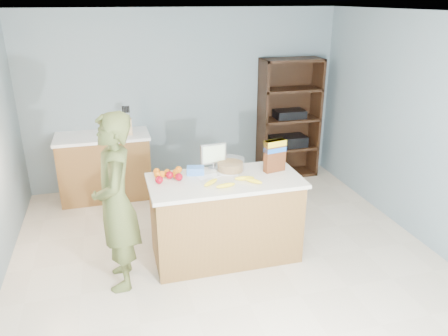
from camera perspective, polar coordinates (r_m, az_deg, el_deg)
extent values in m
cube|color=beige|center=(4.62, 1.17, -13.20)|extent=(4.50, 5.00, 0.02)
cube|color=slate|center=(6.39, -5.11, 8.93)|extent=(4.50, 0.02, 2.50)
cube|color=slate|center=(5.12, 26.27, 3.63)|extent=(0.02, 5.00, 2.50)
cube|color=white|center=(3.80, 1.46, 19.56)|extent=(4.50, 5.00, 0.02)
cube|color=brown|center=(4.64, 0.16, -6.79)|extent=(1.50, 0.70, 0.86)
cube|color=silver|center=(4.44, 0.17, -1.67)|extent=(1.56, 0.76, 0.04)
cube|color=black|center=(4.83, 0.16, -10.76)|extent=(1.46, 0.66, 0.10)
cube|color=brown|center=(6.24, -15.25, 0.07)|extent=(1.20, 0.60, 0.86)
cube|color=white|center=(6.10, -15.66, 4.01)|extent=(1.24, 0.62, 0.04)
cube|color=black|center=(6.88, 7.90, 6.73)|extent=(0.90, 0.04, 1.80)
cube|color=black|center=(6.57, 5.02, 6.13)|extent=(0.04, 0.40, 1.80)
cube|color=black|center=(6.90, 11.79, 6.52)|extent=(0.04, 0.40, 1.80)
cube|color=black|center=(7.00, 8.10, -0.63)|extent=(0.90, 0.40, 0.04)
cube|color=black|center=(6.85, 8.29, 2.71)|extent=(0.90, 0.40, 0.04)
cube|color=black|center=(6.72, 8.49, 6.34)|extent=(0.90, 0.40, 0.04)
cube|color=black|center=(6.62, 8.70, 10.10)|extent=(0.90, 0.40, 0.04)
cube|color=black|center=(6.55, 8.92, 13.79)|extent=(0.90, 0.40, 0.04)
cube|color=black|center=(6.82, 8.33, 3.50)|extent=(0.55, 0.32, 0.16)
cube|color=black|center=(6.70, 8.53, 7.00)|extent=(0.45, 0.30, 0.12)
imported|color=#495126|center=(4.15, -13.94, -4.47)|extent=(0.41, 0.63, 1.71)
cube|color=tan|center=(6.00, -12.53, 5.31)|extent=(0.12, 0.10, 0.22)
cylinder|color=black|center=(5.96, -13.03, 6.71)|extent=(0.02, 0.02, 0.09)
cylinder|color=black|center=(5.96, -12.84, 6.72)|extent=(0.02, 0.02, 0.09)
cylinder|color=black|center=(5.96, -12.65, 6.74)|extent=(0.02, 0.02, 0.09)
cylinder|color=black|center=(5.96, -12.46, 6.76)|extent=(0.02, 0.02, 0.09)
cylinder|color=black|center=(5.96, -12.26, 6.78)|extent=(0.02, 0.02, 0.09)
cube|color=white|center=(4.49, -2.03, -1.12)|extent=(0.24, 0.16, 0.00)
cube|color=white|center=(4.56, 0.51, -0.76)|extent=(0.24, 0.17, 0.00)
ellipsoid|color=yellow|center=(4.30, -1.74, -1.89)|extent=(0.19, 0.16, 0.04)
ellipsoid|color=yellow|center=(4.23, 0.22, -2.28)|extent=(0.21, 0.07, 0.04)
ellipsoid|color=yellow|center=(4.40, 2.69, -1.34)|extent=(0.21, 0.07, 0.04)
ellipsoid|color=yellow|center=(4.34, 3.85, -1.67)|extent=(0.17, 0.18, 0.04)
sphere|color=maroon|center=(4.46, -7.13, -0.92)|extent=(0.08, 0.08, 0.08)
sphere|color=maroon|center=(4.40, -5.91, -1.18)|extent=(0.08, 0.08, 0.08)
sphere|color=maroon|center=(4.36, -8.47, -1.55)|extent=(0.08, 0.08, 0.08)
sphere|color=orange|center=(4.50, -8.67, -0.87)|extent=(0.07, 0.07, 0.07)
sphere|color=orange|center=(4.54, -7.40, -0.57)|extent=(0.07, 0.07, 0.07)
sphere|color=orange|center=(4.46, -6.24, -0.97)|extent=(0.07, 0.07, 0.07)
sphere|color=orange|center=(4.53, -6.31, -0.59)|extent=(0.07, 0.07, 0.07)
sphere|color=orange|center=(4.50, -8.08, -0.81)|extent=(0.07, 0.07, 0.07)
sphere|color=orange|center=(4.48, -6.34, -0.84)|extent=(0.07, 0.07, 0.07)
sphere|color=orange|center=(4.60, -5.94, -0.20)|extent=(0.07, 0.07, 0.07)
sphere|color=orange|center=(4.58, -8.78, -0.47)|extent=(0.07, 0.07, 0.07)
cube|color=blue|center=(4.55, -3.74, -0.33)|extent=(0.20, 0.16, 0.08)
cylinder|color=#267219|center=(4.64, 0.82, 0.21)|extent=(0.27, 0.27, 0.09)
cylinder|color=white|center=(4.63, 0.83, 0.44)|extent=(0.30, 0.30, 0.13)
cylinder|color=silver|center=(4.70, -1.37, 0.01)|extent=(0.12, 0.12, 0.01)
cylinder|color=silver|center=(4.69, -1.38, 0.36)|extent=(0.02, 0.02, 0.05)
cube|color=silver|center=(4.65, -1.39, 1.92)|extent=(0.28, 0.06, 0.22)
cube|color=yellow|center=(4.63, -1.31, 1.84)|extent=(0.24, 0.03, 0.18)
cube|color=#592B14|center=(4.61, 6.65, 1.59)|extent=(0.24, 0.12, 0.34)
cube|color=yellow|center=(4.56, 6.72, 3.26)|extent=(0.24, 0.13, 0.06)
cube|color=blue|center=(4.58, 6.68, 2.42)|extent=(0.24, 0.13, 0.05)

